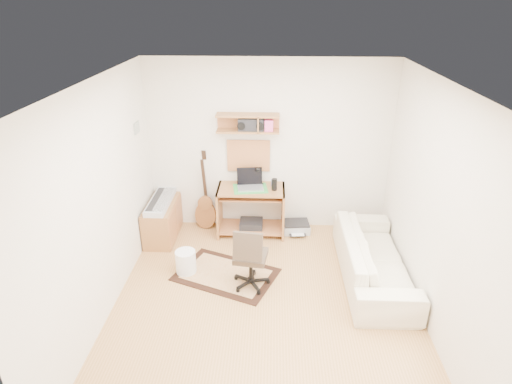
{
  "coord_description": "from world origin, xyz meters",
  "views": [
    {
      "loc": [
        0.06,
        -4.12,
        3.38
      ],
      "look_at": [
        -0.15,
        1.05,
        1.0
      ],
      "focal_mm": 30.36,
      "sensor_mm": 36.0,
      "label": 1
    }
  ],
  "objects_px": {
    "task_chair": "(251,256)",
    "sofa": "(375,251)",
    "cabinet": "(162,220)",
    "printer": "(296,226)",
    "desk": "(251,211)"
  },
  "relations": [
    {
      "from": "printer",
      "to": "sofa",
      "type": "xyz_separation_m",
      "value": [
        0.94,
        -1.16,
        0.3
      ]
    },
    {
      "from": "desk",
      "to": "task_chair",
      "type": "distance_m",
      "value": 1.34
    },
    {
      "from": "task_chair",
      "to": "sofa",
      "type": "xyz_separation_m",
      "value": [
        1.57,
        0.24,
        -0.04
      ]
    },
    {
      "from": "task_chair",
      "to": "cabinet",
      "type": "bearing_deg",
      "value": 148.02
    },
    {
      "from": "cabinet",
      "to": "sofa",
      "type": "distance_m",
      "value": 3.1
    },
    {
      "from": "cabinet",
      "to": "printer",
      "type": "relative_size",
      "value": 2.24
    },
    {
      "from": "cabinet",
      "to": "sofa",
      "type": "height_order",
      "value": "sofa"
    },
    {
      "from": "task_chair",
      "to": "cabinet",
      "type": "xyz_separation_m",
      "value": [
        -1.39,
        1.16,
        -0.16
      ]
    },
    {
      "from": "desk",
      "to": "printer",
      "type": "xyz_separation_m",
      "value": [
        0.7,
        0.06,
        -0.29
      ]
    },
    {
      "from": "task_chair",
      "to": "cabinet",
      "type": "relative_size",
      "value": 0.96
    },
    {
      "from": "task_chair",
      "to": "printer",
      "type": "bearing_deg",
      "value": 73.64
    },
    {
      "from": "cabinet",
      "to": "printer",
      "type": "bearing_deg",
      "value": 6.67
    },
    {
      "from": "desk",
      "to": "task_chair",
      "type": "xyz_separation_m",
      "value": [
        0.06,
        -1.34,
        0.06
      ]
    },
    {
      "from": "task_chair",
      "to": "printer",
      "type": "relative_size",
      "value": 2.16
    },
    {
      "from": "printer",
      "to": "sofa",
      "type": "bearing_deg",
      "value": -56.42
    }
  ]
}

